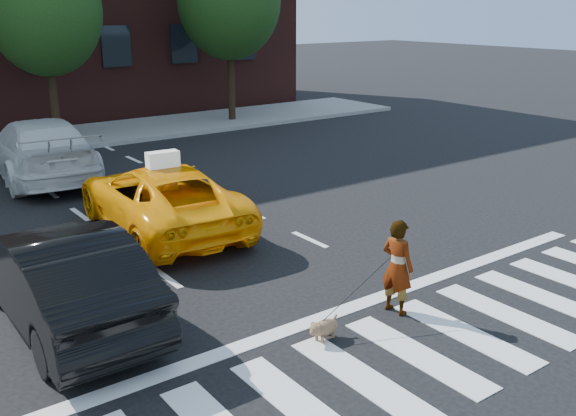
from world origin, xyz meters
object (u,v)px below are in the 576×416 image
(black_sedan, at_px, (63,276))
(dog, at_px, (323,328))
(white_suv, at_px, (40,149))
(woman, at_px, (397,267))
(taxi, at_px, (161,198))

(black_sedan, height_order, dog, black_sedan)
(black_sedan, height_order, white_suv, white_suv)
(black_sedan, relative_size, woman, 3.00)
(white_suv, distance_m, dog, 11.58)
(taxi, relative_size, white_suv, 0.89)
(taxi, bearing_deg, woman, 106.59)
(white_suv, height_order, dog, white_suv)
(taxi, height_order, white_suv, white_suv)
(woman, relative_size, dog, 2.55)
(white_suv, bearing_deg, woman, 104.46)
(black_sedan, distance_m, woman, 4.99)
(black_sedan, bearing_deg, white_suv, -104.17)
(black_sedan, bearing_deg, woman, 147.57)
(taxi, relative_size, woman, 3.37)
(woman, bearing_deg, dog, 82.96)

